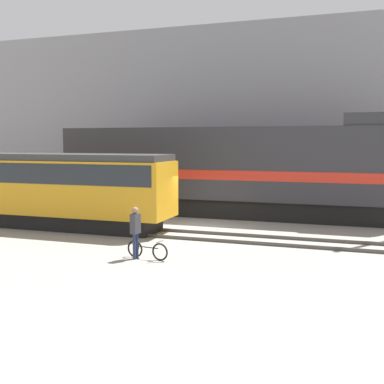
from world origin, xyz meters
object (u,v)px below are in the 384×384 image
streetcar (60,186)px  person (135,227)px  bicycle (147,250)px  freight_locomotive (227,170)px

streetcar → person: 7.34m
bicycle → person: person is taller
person → streetcar: bearing=144.0°
freight_locomotive → streetcar: freight_locomotive is taller
streetcar → bicycle: bearing=-33.6°
bicycle → streetcar: bearing=146.4°
bicycle → person: bearing=-167.2°
streetcar → bicycle: (6.30, -4.19, -1.67)m
freight_locomotive → bicycle: (-0.10, -10.23, -2.19)m
freight_locomotive → bicycle: bearing=-90.6°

